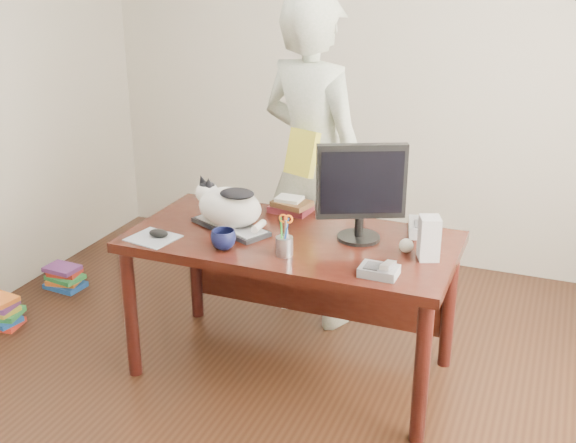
# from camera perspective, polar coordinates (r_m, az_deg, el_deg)

# --- Properties ---
(room) EXTENTS (4.50, 4.50, 4.50)m
(room) POSITION_cam_1_polar(r_m,az_deg,el_deg) (2.82, -4.15, 5.74)
(room) COLOR black
(room) RESTS_ON ground
(desk) EXTENTS (1.60, 0.80, 0.75)m
(desk) POSITION_cam_1_polar(r_m,az_deg,el_deg) (3.66, 0.74, -2.94)
(desk) COLOR black
(desk) RESTS_ON ground
(keyboard) EXTENTS (0.47, 0.33, 0.03)m
(keyboard) POSITION_cam_1_polar(r_m,az_deg,el_deg) (3.65, -4.57, -0.39)
(keyboard) COLOR black
(keyboard) RESTS_ON desk
(cat) EXTENTS (0.42, 0.32, 0.24)m
(cat) POSITION_cam_1_polar(r_m,az_deg,el_deg) (3.62, -4.78, 1.33)
(cat) COLOR white
(cat) RESTS_ON keyboard
(monitor) EXTENTS (0.41, 0.28, 0.48)m
(monitor) POSITION_cam_1_polar(r_m,az_deg,el_deg) (3.42, 5.80, 2.71)
(monitor) COLOR black
(monitor) RESTS_ON desk
(pen_cup) EXTENTS (0.08, 0.08, 0.20)m
(pen_cup) POSITION_cam_1_polar(r_m,az_deg,el_deg) (3.31, -0.28, -1.78)
(pen_cup) COLOR #99999E
(pen_cup) RESTS_ON desk
(mousepad) EXTENTS (0.25, 0.24, 0.01)m
(mousepad) POSITION_cam_1_polar(r_m,az_deg,el_deg) (3.58, -10.61, -1.29)
(mousepad) COLOR #A0A5AC
(mousepad) RESTS_ON desk
(mouse) EXTENTS (0.11, 0.08, 0.04)m
(mouse) POSITION_cam_1_polar(r_m,az_deg,el_deg) (3.58, -10.19, -0.92)
(mouse) COLOR black
(mouse) RESTS_ON mousepad
(coffee_mug) EXTENTS (0.16, 0.16, 0.09)m
(coffee_mug) POSITION_cam_1_polar(r_m,az_deg,el_deg) (3.40, -5.12, -1.42)
(coffee_mug) COLOR black
(coffee_mug) RESTS_ON desk
(phone) EXTENTS (0.17, 0.14, 0.08)m
(phone) POSITION_cam_1_polar(r_m,az_deg,el_deg) (3.15, 7.27, -3.84)
(phone) COLOR slate
(phone) RESTS_ON desk
(speaker) EXTENTS (0.12, 0.13, 0.20)m
(speaker) POSITION_cam_1_polar(r_m,az_deg,el_deg) (3.32, 11.09, -1.29)
(speaker) COLOR #AEAFB1
(speaker) RESTS_ON desk
(baseball) EXTENTS (0.07, 0.07, 0.07)m
(baseball) POSITION_cam_1_polar(r_m,az_deg,el_deg) (3.40, 9.33, -1.88)
(baseball) COLOR beige
(baseball) RESTS_ON desk
(book_stack) EXTENTS (0.23, 0.19, 0.08)m
(book_stack) POSITION_cam_1_polar(r_m,az_deg,el_deg) (3.86, 0.25, 1.26)
(book_stack) COLOR #461217
(book_stack) RESTS_ON desk
(calculator) EXTENTS (0.20, 0.24, 0.06)m
(calculator) POSITION_cam_1_polar(r_m,az_deg,el_deg) (3.64, 10.74, -0.48)
(calculator) COLOR slate
(calculator) RESTS_ON desk
(person) EXTENTS (0.80, 0.67, 1.89)m
(person) POSITION_cam_1_polar(r_m,az_deg,el_deg) (4.05, 1.96, 4.63)
(person) COLOR white
(person) RESTS_ON ground
(held_book) EXTENTS (0.20, 0.16, 0.25)m
(held_book) POSITION_cam_1_polar(r_m,az_deg,el_deg) (3.87, 1.12, 5.45)
(held_book) COLOR gold
(held_book) RESTS_ON person
(book_pile_a) EXTENTS (0.27, 0.22, 0.18)m
(book_pile_a) POSITION_cam_1_polar(r_m,az_deg,el_deg) (4.56, -21.81, -6.66)
(book_pile_a) COLOR red
(book_pile_a) RESTS_ON ground
(book_pile_b) EXTENTS (0.26, 0.20, 0.15)m
(book_pile_b) POSITION_cam_1_polar(r_m,az_deg,el_deg) (4.91, -17.24, -4.24)
(book_pile_b) COLOR #1A4C9E
(book_pile_b) RESTS_ON ground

